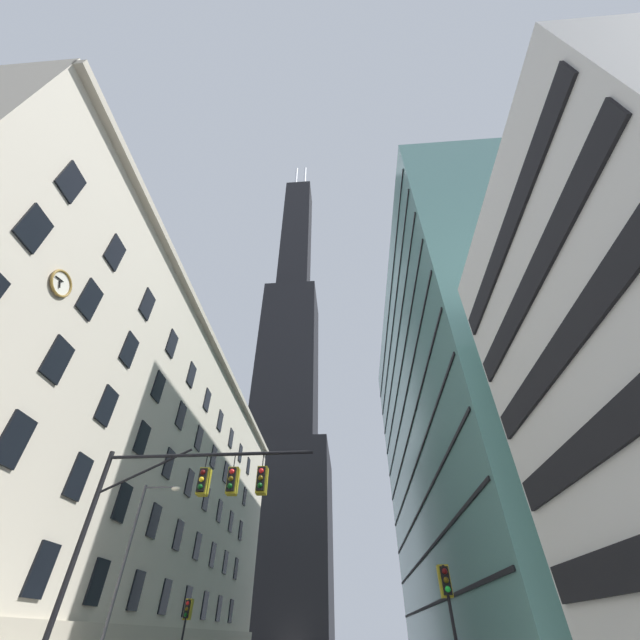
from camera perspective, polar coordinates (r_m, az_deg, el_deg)
The scene contains 7 objects.
station_building at distance 44.17m, azimuth -28.15°, elevation -19.69°, with size 16.16×60.16×27.57m.
dark_skyscraper at distance 121.17m, azimuth -5.06°, elevation -11.61°, with size 26.25×26.25×200.62m.
glass_office_midrise at distance 52.65m, azimuth 20.64°, elevation -14.41°, with size 14.55×50.89×44.49m.
traffic_signal_mast at distance 17.35m, azimuth -19.25°, elevation -24.09°, with size 8.91×0.63×7.62m.
traffic_light_near_right at distance 18.20m, azimuth 18.46°, elevation -33.84°, with size 0.40×0.63×3.58m.
traffic_light_far_left at distance 30.40m, azimuth -19.34°, elevation -36.13°, with size 0.40×0.63×3.28m.
street_lamppost at distance 27.16m, azimuth -26.40°, elevation -28.78°, with size 2.35×0.32×8.72m.
Camera 1 is at (3.57, -12.02, 1.52)m, focal length 21.28 mm.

